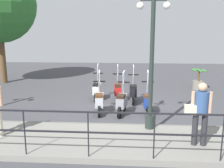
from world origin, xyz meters
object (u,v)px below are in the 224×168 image
at_px(scooter_near_0, 147,101).
at_px(potted_palm, 198,81).
at_px(pedestrian_with_bag, 200,109).
at_px(scooter_near_1, 122,101).
at_px(scooter_far_1, 118,90).
at_px(scooter_far_0, 133,91).
at_px(scooter_far_2, 97,89).
at_px(lamp_post_near, 151,69).
at_px(scooter_near_2, 99,101).

bearing_deg(scooter_near_0, potted_palm, -33.55).
height_order(pedestrian_with_bag, scooter_near_1, pedestrian_with_bag).
distance_m(potted_palm, scooter_far_1, 4.69).
height_order(scooter_far_0, scooter_far_2, same).
bearing_deg(scooter_near_0, scooter_near_1, 100.02).
xyz_separation_m(scooter_far_1, scooter_far_2, (0.12, 0.90, 0.00)).
relative_size(lamp_post_near, scooter_far_0, 2.57).
distance_m(lamp_post_near, scooter_near_2, 2.75).
relative_size(potted_palm, scooter_near_0, 0.69).
bearing_deg(scooter_near_1, scooter_far_0, -4.82).
height_order(scooter_far_0, scooter_far_1, same).
relative_size(scooter_near_2, scooter_far_0, 1.00).
relative_size(scooter_near_2, scooter_far_2, 1.00).
height_order(lamp_post_near, potted_palm, lamp_post_near).
relative_size(pedestrian_with_bag, scooter_near_0, 1.03).
height_order(pedestrian_with_bag, potted_palm, pedestrian_with_bag).
height_order(scooter_near_0, scooter_far_0, same).
relative_size(scooter_near_0, scooter_far_0, 1.00).
xyz_separation_m(pedestrian_with_bag, scooter_far_2, (4.51, 3.10, -0.60)).
distance_m(pedestrian_with_bag, scooter_near_0, 3.03).
bearing_deg(pedestrian_with_bag, scooter_far_2, 38.25).
height_order(pedestrian_with_bag, scooter_far_0, pedestrian_with_bag).
bearing_deg(scooter_far_2, scooter_near_2, -168.28).
height_order(potted_palm, scooter_far_0, scooter_far_0).
xyz_separation_m(scooter_near_2, scooter_far_2, (1.80, 0.31, 0.00)).
relative_size(scooter_far_0, scooter_far_1, 1.00).
bearing_deg(scooter_near_2, lamp_post_near, -140.09).
distance_m(pedestrian_with_bag, scooter_near_1, 3.35).
bearing_deg(scooter_far_1, scooter_far_2, 79.22).
distance_m(lamp_post_near, scooter_far_0, 3.52).
height_order(scooter_near_1, scooter_near_2, same).
bearing_deg(scooter_far_1, scooter_near_0, -147.69).
bearing_deg(scooter_near_2, scooter_far_2, 4.55).
xyz_separation_m(scooter_near_0, scooter_far_2, (1.73, 2.04, 0.00)).
bearing_deg(scooter_far_0, lamp_post_near, -172.01).
relative_size(pedestrian_with_bag, scooter_far_1, 1.03).
height_order(lamp_post_near, scooter_near_2, lamp_post_near).
bearing_deg(scooter_far_1, potted_palm, -61.56).
bearing_deg(lamp_post_near, scooter_far_1, 18.01).
height_order(potted_palm, scooter_far_2, scooter_far_2).
relative_size(scooter_near_0, scooter_far_2, 1.00).
xyz_separation_m(potted_palm, scooter_near_2, (-4.13, 4.59, 0.04)).
xyz_separation_m(scooter_near_2, scooter_far_0, (1.53, -1.24, 0.00)).
bearing_deg(pedestrian_with_bag, scooter_near_2, 49.61).
bearing_deg(pedestrian_with_bag, potted_palm, -11.02).
distance_m(scooter_near_0, scooter_far_1, 1.97).
distance_m(scooter_near_1, scooter_far_1, 1.76).
relative_size(lamp_post_near, potted_palm, 3.73).
bearing_deg(scooter_near_2, scooter_near_0, -92.85).
distance_m(potted_palm, scooter_far_2, 5.42).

